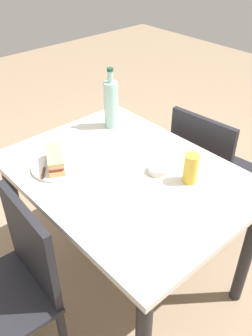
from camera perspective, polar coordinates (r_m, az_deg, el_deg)
The scene contains 10 objects.
ground_plane at distance 2.13m, azimuth 0.00°, elevation -16.89°, with size 8.00×8.00×0.00m, color #8C755B.
dining_table at distance 1.68m, azimuth 0.00°, elevation -3.80°, with size 1.10×0.83×0.74m.
chair_far at distance 1.57m, azimuth -17.50°, elevation -17.33°, with size 0.42×0.42×0.85m.
chair_near at distance 2.13m, azimuth 12.66°, elevation 0.01°, with size 0.43×0.43×0.85m.
plate_near at distance 1.65m, azimuth -11.07°, elevation 0.18°, with size 0.22×0.22×0.01m, color white.
baguette_sandwich_near at distance 1.63m, azimuth -11.23°, elevation 1.36°, with size 0.19×0.15×0.07m.
knife_near at distance 1.64m, azimuth -12.89°, elevation -0.00°, with size 0.15×0.12×0.01m.
water_bottle at distance 1.90m, azimuth -2.41°, elevation 10.22°, with size 0.07×0.07×0.32m.
beer_glass at distance 1.54m, azimuth 10.29°, elevation -0.07°, with size 0.06×0.06×0.13m, color gold.
olive_bowl at distance 1.60m, azimuth 5.16°, elevation -0.25°, with size 0.09×0.09×0.03m, color silver.
Camera 1 is at (-0.96, 0.86, 1.69)m, focal length 38.22 mm.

